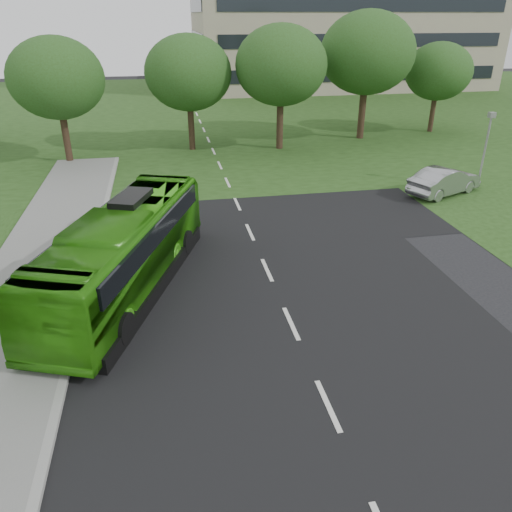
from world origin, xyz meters
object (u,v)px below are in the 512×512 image
(tree_park_e, at_px, (439,71))
(bus, at_px, (124,251))
(tree_park_c, at_px, (281,66))
(tree_park_b, at_px, (188,73))
(tree_park_d, at_px, (367,53))
(camera_pole, at_px, (487,139))
(sedan, at_px, (445,181))
(tree_park_a, at_px, (56,78))

(tree_park_e, xyz_separation_m, bus, (-25.31, -24.03, -3.50))
(tree_park_c, bearing_deg, tree_park_b, 172.11)
(tree_park_d, relative_size, bus, 0.88)
(tree_park_c, distance_m, tree_park_d, 7.85)
(tree_park_c, bearing_deg, camera_pole, -49.50)
(sedan, bearing_deg, tree_park_a, 39.28)
(tree_park_b, relative_size, tree_park_e, 1.11)
(tree_park_c, xyz_separation_m, sedan, (6.87, -12.49, -5.29))
(tree_park_e, height_order, sedan, tree_park_e)
(tree_park_a, bearing_deg, tree_park_b, 13.43)
(tree_park_d, height_order, camera_pole, tree_park_d)
(bus, bearing_deg, tree_park_e, 63.86)
(camera_pole, bearing_deg, bus, -152.56)
(tree_park_c, relative_size, tree_park_d, 0.91)
(tree_park_e, bearing_deg, camera_pole, -107.83)
(bus, bearing_deg, sedan, 44.78)
(tree_park_d, bearing_deg, tree_park_b, -174.76)
(tree_park_a, height_order, bus, tree_park_a)
(tree_park_a, xyz_separation_m, tree_park_c, (15.51, 1.18, 0.44))
(tree_park_e, distance_m, bus, 35.07)
(tree_park_c, bearing_deg, tree_park_d, 16.56)
(tree_park_d, bearing_deg, camera_pole, -80.51)
(tree_park_c, relative_size, bus, 0.80)
(camera_pole, bearing_deg, tree_park_a, 161.57)
(tree_park_c, xyz_separation_m, tree_park_d, (7.50, 2.23, 0.61))
(tree_park_e, xyz_separation_m, sedan, (-7.76, -16.06, -4.28))
(bus, bearing_deg, tree_park_c, 82.79)
(tree_park_a, bearing_deg, sedan, -26.82)
(tree_park_d, bearing_deg, sedan, -92.47)
(tree_park_b, height_order, tree_park_d, tree_park_d)
(tree_park_e, relative_size, bus, 0.66)
(tree_park_e, height_order, bus, tree_park_e)
(tree_park_d, bearing_deg, tree_park_a, -171.58)
(camera_pole, bearing_deg, tree_park_b, 146.78)
(camera_pole, bearing_deg, sedan, -156.98)
(tree_park_b, bearing_deg, tree_park_d, 5.24)
(tree_park_a, relative_size, camera_pole, 1.89)
(camera_pole, bearing_deg, tree_park_e, 75.87)
(tree_park_a, xyz_separation_m, camera_pole, (25.31, -10.29, -2.80))
(tree_park_d, bearing_deg, bus, -128.69)
(tree_park_b, relative_size, camera_pole, 1.89)
(tree_park_c, height_order, sedan, tree_park_c)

